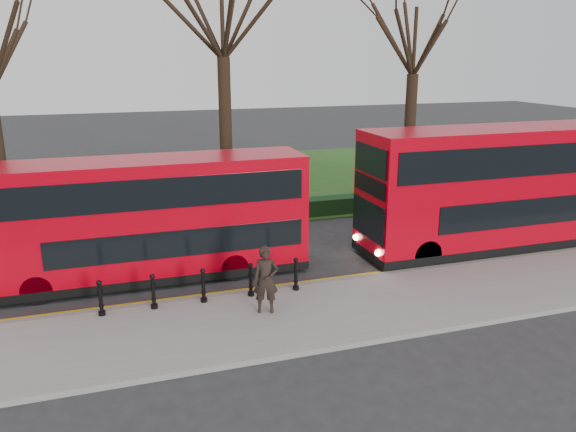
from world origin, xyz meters
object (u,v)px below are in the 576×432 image
object	(u,v)px
bus_lead	(152,220)
bus_rear	(508,188)
pedestrian	(266,280)
bollard_row	(203,286)

from	to	relation	value
bus_lead	bus_rear	xyz separation A→B (m)	(13.14, -0.90, 0.31)
bus_rear	pedestrian	distance (m)	10.90
bollard_row	pedestrian	world-z (taller)	pedestrian
bollard_row	pedestrian	distance (m)	2.04
bus_rear	pedestrian	size ratio (longest dim) A/B	5.97
bus_lead	pedestrian	world-z (taller)	bus_lead
bollard_row	bus_rear	distance (m)	12.23
bollard_row	pedestrian	bearing A→B (deg)	-37.54
bus_lead	pedestrian	xyz separation A→B (m)	(2.73, -3.92, -0.90)
bollard_row	pedestrian	xyz separation A→B (m)	(1.58, -1.21, 0.47)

